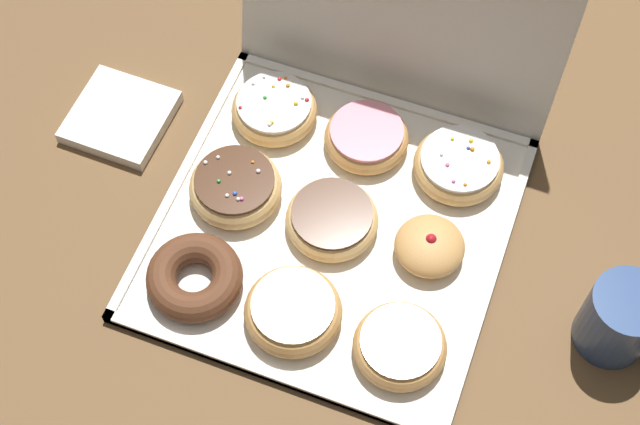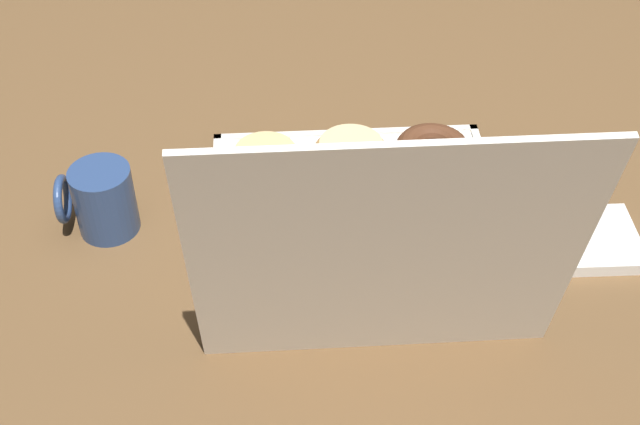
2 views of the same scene
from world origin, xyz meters
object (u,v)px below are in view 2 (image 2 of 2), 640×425
coffee_mug (102,199)px  napkin_stack (592,239)px  chocolate_cake_ring_donut_0 (433,150)px  sprinkle_donut_3 (449,204)px  donut_box (359,223)px  glazed_ring_donut_1 (349,153)px  jelly_filled_donut_5 (271,217)px  glazed_ring_donut_2 (265,158)px  sprinkle_donut_6 (466,272)px  chocolate_frosted_donut_4 (357,209)px  sprinkle_donut_8 (273,282)px  pink_frosted_donut_7 (367,278)px

coffee_mug → napkin_stack: 0.70m
chocolate_cake_ring_donut_0 → sprinkle_donut_3: bearing=91.3°
donut_box → coffee_mug: 0.37m
glazed_ring_donut_1 → jelly_filled_donut_5: (0.12, 0.14, -0.00)m
donut_box → glazed_ring_donut_1: size_ratio=3.65×
donut_box → chocolate_cake_ring_donut_0: size_ratio=3.64×
sprinkle_donut_3 → glazed_ring_donut_2: bearing=-25.7°
sprinkle_donut_6 → chocolate_frosted_donut_4: bearing=-45.7°
sprinkle_donut_3 → jelly_filled_donut_5: size_ratio=1.36×
glazed_ring_donut_1 → sprinkle_donut_3: 0.19m
glazed_ring_donut_1 → chocolate_cake_ring_donut_0: bearing=180.0°
glazed_ring_donut_1 → donut_box: bearing=91.1°
chocolate_cake_ring_donut_0 → sprinkle_donut_8: bearing=46.3°
pink_frosted_donut_7 → sprinkle_donut_3: bearing=-134.4°
sprinkle_donut_3 → jelly_filled_donut_5: bearing=2.2°
donut_box → sprinkle_donut_8: (0.13, 0.13, 0.02)m
donut_box → sprinkle_donut_8: sprinkle_donut_8 is taller
glazed_ring_donut_2 → sprinkle_donut_6: sprinkle_donut_6 is taller
sprinkle_donut_3 → glazed_ring_donut_1: bearing=-44.2°
sprinkle_donut_3 → chocolate_frosted_donut_4: sprinkle_donut_3 is taller
chocolate_cake_ring_donut_0 → chocolate_frosted_donut_4: (0.13, 0.13, 0.00)m
sprinkle_donut_6 → napkin_stack: size_ratio=0.91×
jelly_filled_donut_5 → sprinkle_donut_8: (0.00, 0.13, -0.00)m
sprinkle_donut_6 → sprinkle_donut_8: (0.26, 0.00, 0.00)m
glazed_ring_donut_1 → sprinkle_donut_8: 0.29m
glazed_ring_donut_1 → chocolate_frosted_donut_4: size_ratio=1.00×
sprinkle_donut_3 → coffee_mug: size_ratio=1.12×
glazed_ring_donut_1 → sprinkle_donut_3: size_ratio=0.99×
donut_box → glazed_ring_donut_1: glazed_ring_donut_1 is taller
glazed_ring_donut_2 → sprinkle_donut_3: sprinkle_donut_3 is taller
sprinkle_donut_6 → coffee_mug: size_ratio=1.08×
sprinkle_donut_6 → pink_frosted_donut_7: bearing=0.5°
glazed_ring_donut_1 → sprinkle_donut_8: bearing=65.1°
coffee_mug → chocolate_cake_ring_donut_0: bearing=-167.0°
glazed_ring_donut_2 → coffee_mug: coffee_mug is taller
chocolate_frosted_donut_4 → sprinkle_donut_6: (-0.13, 0.13, 0.00)m
glazed_ring_donut_2 → napkin_stack: bearing=157.6°
jelly_filled_donut_5 → glazed_ring_donut_1: bearing=-131.4°
sprinkle_donut_3 → napkin_stack: bearing=162.2°
pink_frosted_donut_7 → coffee_mug: (0.36, -0.15, 0.03)m
sprinkle_donut_6 → napkin_stack: sprinkle_donut_6 is taller
chocolate_cake_ring_donut_0 → sprinkle_donut_3: size_ratio=0.99×
chocolate_frosted_donut_4 → pink_frosted_donut_7: 0.14m
chocolate_frosted_donut_4 → sprinkle_donut_6: sprinkle_donut_6 is taller
sprinkle_donut_3 → napkin_stack: size_ratio=0.94×
chocolate_cake_ring_donut_0 → chocolate_frosted_donut_4: 0.18m
sprinkle_donut_3 → sprinkle_donut_8: sprinkle_donut_3 is taller
glazed_ring_donut_2 → napkin_stack: glazed_ring_donut_2 is taller
donut_box → chocolate_frosted_donut_4: 0.02m
chocolate_cake_ring_donut_0 → glazed_ring_donut_2: bearing=0.7°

